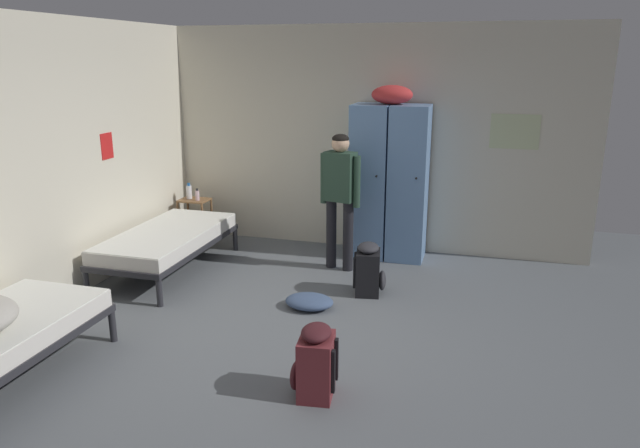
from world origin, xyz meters
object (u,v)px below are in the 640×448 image
Objects in this scene: locker_bank at (389,179)px; backpack_maroon at (315,363)px; bed_left_rear at (168,239)px; lotion_bottle at (197,195)px; clothes_pile_denim at (309,301)px; shelf_unit at (195,216)px; person_traveler at (340,189)px; water_bottle at (189,192)px; backpack_black at (369,270)px.

backpack_maroon is at bearing -89.62° from locker_bank.
locker_bank is at bearing 27.99° from bed_left_rear.
clothes_pile_denim is at bearing -39.26° from lotion_bottle.
shelf_unit is at bearing 150.26° from lotion_bottle.
shelf_unit is 1.19× the size of clothes_pile_denim.
lotion_bottle is (-2.04, 0.49, -0.31)m from person_traveler.
shelf_unit is 2.26m from person_traveler.
lotion_bottle reaches higher than bed_left_rear.
locker_bank is 4.31× the size of clothes_pile_denim.
shelf_unit is 2.72m from clothes_pile_denim.
backpack_maroon is (2.59, -3.18, -0.09)m from shelf_unit.
locker_bank reaches higher than backpack_maroon.
water_bottle is at bearing 165.96° from shelf_unit.
bed_left_rear is (-2.32, -1.23, -0.59)m from locker_bank.
backpack_maroon is 1.57m from clothes_pile_denim.
water_bottle is 2.84m from clothes_pile_denim.
locker_bank reaches higher than clothes_pile_denim.
lotion_bottle reaches higher than backpack_black.
locker_bank is 2.67m from water_bottle.
person_traveler is (-0.46, -0.61, -0.02)m from locker_bank.
water_bottle is 0.38× the size of backpack_maroon.
backpack_maroon is (0.00, -2.00, 0.00)m from backpack_black.
clothes_pile_denim is (-0.47, -1.78, -0.90)m from locker_bank.
clothes_pile_denim is (2.10, -1.70, -0.28)m from shelf_unit.
shelf_unit is at bearing -178.15° from locker_bank.
water_bottle reaches higher than bed_left_rear.
clothes_pile_denim is (2.03, -1.66, -0.57)m from lotion_bottle.
bed_left_rear is (0.25, -1.15, 0.04)m from shelf_unit.
water_bottle reaches higher than clothes_pile_denim.
backpack_maroon reaches higher than clothes_pile_denim.
person_traveler is at bearing -126.98° from locker_bank.
lotion_bottle is 0.29× the size of backpack_black.
shelf_unit is at bearing 102.26° from bed_left_rear.
shelf_unit is at bearing 129.22° from backpack_maroon.
clothes_pile_denim is at bearing -16.57° from bed_left_rear.
bed_left_rear is 1.21× the size of person_traveler.
backpack_maroon is (2.67, -3.20, -0.40)m from water_bottle.
backpack_maroon is (0.48, -2.65, -0.69)m from person_traveler.
lotion_bottle is 2.69m from clothes_pile_denim.
shelf_unit is (-2.57, -0.08, -0.62)m from locker_bank.
locker_bank is at bearing 90.82° from backpack_black.
bed_left_rear is at bearing 139.13° from backpack_maroon.
backpack_black is at bearing -0.61° from bed_left_rear.
backpack_black is (2.59, -1.18, -0.09)m from shelf_unit.
water_bottle reaches higher than backpack_maroon.
backpack_maroon is at bearing -40.87° from bed_left_rear.
person_traveler reaches higher than backpack_black.
locker_bank is 2.65m from shelf_unit.
water_bottle is 1.34× the size of lotion_bottle.
person_traveler is 2.85× the size of backpack_maroon.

